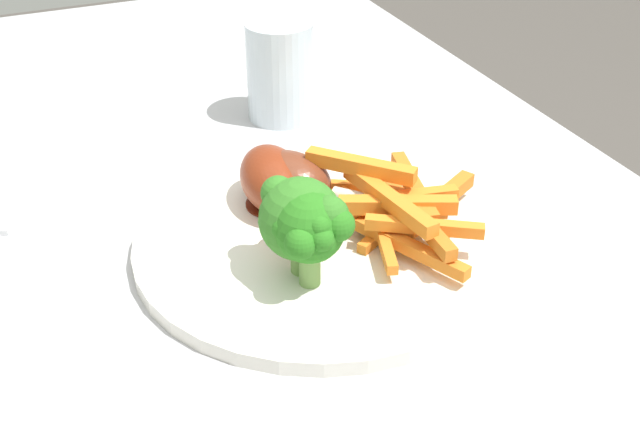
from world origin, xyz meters
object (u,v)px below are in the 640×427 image
(carrot_fries_pile, at_px, (397,206))
(chicken_drumstick_far, at_px, (291,182))
(chicken_drumstick_near, at_px, (274,182))
(water_glass, at_px, (280,71))
(dining_table, at_px, (259,319))
(dinner_plate, at_px, (320,241))
(fork, at_px, (30,175))
(broccoli_floret_middle, at_px, (302,216))
(broccoli_floret_front, at_px, (310,230))

(carrot_fries_pile, height_order, chicken_drumstick_far, carrot_fries_pile)
(chicken_drumstick_near, distance_m, water_glass, 0.20)
(dining_table, xyz_separation_m, water_glass, (-0.16, 0.09, 0.17))
(dinner_plate, height_order, chicken_drumstick_far, chicken_drumstick_far)
(dinner_plate, bearing_deg, fork, -136.40)
(water_glass, bearing_deg, chicken_drumstick_near, -22.68)
(broccoli_floret_middle, height_order, chicken_drumstick_far, broccoli_floret_middle)
(broccoli_floret_front, relative_size, chicken_drumstick_near, 0.52)
(carrot_fries_pile, bearing_deg, fork, -131.46)
(carrot_fries_pile, distance_m, chicken_drumstick_near, 0.10)
(dinner_plate, bearing_deg, chicken_drumstick_near, -161.14)
(chicken_drumstick_far, bearing_deg, broccoli_floret_front, -14.53)
(dinner_plate, relative_size, carrot_fries_pile, 1.84)
(broccoli_floret_middle, bearing_deg, broccoli_floret_front, -6.10)
(chicken_drumstick_far, bearing_deg, broccoli_floret_middle, -16.52)
(carrot_fries_pile, distance_m, water_glass, 0.25)
(dining_table, relative_size, broccoli_floret_front, 16.45)
(broccoli_floret_middle, bearing_deg, dinner_plate, 140.56)
(dining_table, distance_m, dinner_plate, 0.14)
(dining_table, height_order, broccoli_floret_middle, broccoli_floret_middle)
(carrot_fries_pile, height_order, water_glass, water_glass)
(dinner_plate, xyz_separation_m, chicken_drumstick_near, (-0.05, -0.02, 0.03))
(broccoli_floret_middle, bearing_deg, fork, -145.39)
(dining_table, distance_m, broccoli_floret_front, 0.22)
(carrot_fries_pile, height_order, chicken_drumstick_near, carrot_fries_pile)
(dinner_plate, height_order, carrot_fries_pile, carrot_fries_pile)
(broccoli_floret_front, bearing_deg, chicken_drumstick_near, 172.83)
(dinner_plate, relative_size, broccoli_floret_middle, 3.87)
(dining_table, height_order, carrot_fries_pile, carrot_fries_pile)
(carrot_fries_pile, xyz_separation_m, water_glass, (-0.25, 0.00, 0.02))
(broccoli_floret_front, xyz_separation_m, chicken_drumstick_far, (-0.10, 0.03, -0.02))
(dinner_plate, bearing_deg, broccoli_floret_middle, -39.44)
(dinner_plate, distance_m, broccoli_floret_front, 0.08)
(broccoli_floret_front, bearing_deg, dinner_plate, 150.72)
(broccoli_floret_middle, bearing_deg, water_glass, 162.05)
(dinner_plate, distance_m, chicken_drumstick_far, 0.06)
(dinner_plate, xyz_separation_m, broccoli_floret_middle, (0.04, -0.03, 0.05))
(carrot_fries_pile, bearing_deg, chicken_drumstick_far, -137.06)
(broccoli_floret_front, height_order, chicken_drumstick_near, broccoli_floret_front)
(dinner_plate, relative_size, chicken_drumstick_near, 2.05)
(carrot_fries_pile, bearing_deg, water_glass, 179.79)
(chicken_drumstick_near, distance_m, chicken_drumstick_far, 0.01)
(fork, bearing_deg, broccoli_floret_middle, -124.45)
(chicken_drumstick_far, bearing_deg, dining_table, -128.63)
(dinner_plate, height_order, chicken_drumstick_near, chicken_drumstick_near)
(fork, bearing_deg, water_glass, -62.78)
(chicken_drumstick_far, relative_size, fork, 0.60)
(chicken_drumstick_near, relative_size, fork, 0.75)
(dining_table, relative_size, fork, 6.34)
(dining_table, xyz_separation_m, fork, (-0.14, -0.17, 0.12))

